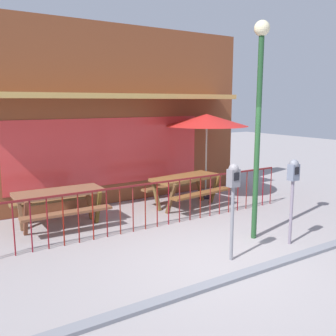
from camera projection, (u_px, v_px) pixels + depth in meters
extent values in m
plane|color=gray|center=(221.00, 261.00, 6.31)|extent=(40.00, 40.00, 0.00)
cube|color=#481922|center=(108.00, 201.00, 10.12)|extent=(8.09, 0.54, 0.01)
cube|color=brown|center=(106.00, 116.00, 9.73)|extent=(8.09, 0.50, 4.50)
cube|color=#D83838|center=(111.00, 152.00, 9.67)|extent=(5.26, 0.02, 1.70)
cube|color=tan|center=(117.00, 96.00, 9.09)|extent=(6.88, 0.86, 0.12)
cube|color=maroon|center=(157.00, 183.00, 7.85)|extent=(6.80, 0.04, 0.04)
cylinder|color=maroon|center=(14.00, 229.00, 6.43)|extent=(0.02, 0.02, 0.95)
cylinder|color=maroon|center=(31.00, 226.00, 6.58)|extent=(0.02, 0.02, 0.95)
cylinder|color=maroon|center=(48.00, 223.00, 6.73)|extent=(0.02, 0.02, 0.95)
cylinder|color=maroon|center=(63.00, 221.00, 6.88)|extent=(0.02, 0.02, 0.95)
cylinder|color=maroon|center=(78.00, 218.00, 7.03)|extent=(0.02, 0.02, 0.95)
cylinder|color=maroon|center=(93.00, 216.00, 7.18)|extent=(0.02, 0.02, 0.95)
cylinder|color=maroon|center=(107.00, 213.00, 7.33)|extent=(0.02, 0.02, 0.95)
cylinder|color=maroon|center=(120.00, 211.00, 7.48)|extent=(0.02, 0.02, 0.95)
cylinder|color=maroon|center=(133.00, 209.00, 7.64)|extent=(0.02, 0.02, 0.95)
cylinder|color=maroon|center=(145.00, 207.00, 7.79)|extent=(0.02, 0.02, 0.95)
cylinder|color=maroon|center=(157.00, 205.00, 7.94)|extent=(0.02, 0.02, 0.95)
cylinder|color=maroon|center=(169.00, 203.00, 8.09)|extent=(0.02, 0.02, 0.95)
cylinder|color=maroon|center=(180.00, 201.00, 8.24)|extent=(0.02, 0.02, 0.95)
cylinder|color=maroon|center=(190.00, 199.00, 8.39)|extent=(0.02, 0.02, 0.95)
cylinder|color=maroon|center=(200.00, 198.00, 8.54)|extent=(0.02, 0.02, 0.95)
cylinder|color=maroon|center=(210.00, 196.00, 8.69)|extent=(0.02, 0.02, 0.95)
cylinder|color=maroon|center=(220.00, 194.00, 8.84)|extent=(0.02, 0.02, 0.95)
cylinder|color=maroon|center=(229.00, 193.00, 8.99)|extent=(0.02, 0.02, 0.95)
cylinder|color=maroon|center=(238.00, 191.00, 9.14)|extent=(0.02, 0.02, 0.95)
cylinder|color=maroon|center=(247.00, 190.00, 9.29)|extent=(0.02, 0.02, 0.95)
cylinder|color=maroon|center=(255.00, 189.00, 9.44)|extent=(0.02, 0.02, 0.95)
cylinder|color=maroon|center=(263.00, 187.00, 9.59)|extent=(0.02, 0.02, 0.95)
cylinder|color=maroon|center=(271.00, 186.00, 9.74)|extent=(0.02, 0.02, 0.95)
cube|color=brown|center=(59.00, 192.00, 7.91)|extent=(1.81, 0.79, 0.07)
cube|color=brown|center=(68.00, 213.00, 7.50)|extent=(1.80, 0.29, 0.05)
cube|color=brown|center=(53.00, 201.00, 8.42)|extent=(1.80, 0.29, 0.05)
cube|color=brown|center=(26.00, 219.00, 7.36)|extent=(0.08, 0.35, 0.78)
cube|color=brown|center=(20.00, 212.00, 7.83)|extent=(0.08, 0.35, 0.78)
cube|color=brown|center=(98.00, 208.00, 8.12)|extent=(0.08, 0.35, 0.78)
cube|color=brown|center=(89.00, 202.00, 8.59)|extent=(0.08, 0.35, 0.78)
cube|color=brown|center=(186.00, 178.00, 9.45)|extent=(1.89, 1.00, 0.07)
cube|color=brown|center=(202.00, 193.00, 9.09)|extent=(1.82, 0.50, 0.05)
cube|color=brown|center=(172.00, 186.00, 9.91)|extent=(1.82, 0.50, 0.05)
cube|color=brown|center=(171.00, 199.00, 8.83)|extent=(0.12, 0.36, 0.78)
cube|color=brown|center=(156.00, 195.00, 9.25)|extent=(0.12, 0.36, 0.78)
cube|color=brown|center=(214.00, 190.00, 9.77)|extent=(0.12, 0.36, 0.78)
cube|color=brown|center=(199.00, 186.00, 10.19)|extent=(0.12, 0.36, 0.78)
cylinder|color=black|center=(205.00, 197.00, 10.44)|extent=(0.36, 0.36, 0.05)
cylinder|color=#B6C1B0|center=(206.00, 158.00, 10.25)|extent=(0.04, 0.04, 2.23)
cone|color=red|center=(207.00, 120.00, 10.08)|extent=(2.20, 2.20, 0.32)
cylinder|color=slate|center=(232.00, 224.00, 6.24)|extent=(0.06, 0.06, 1.25)
cube|color=slate|center=(233.00, 178.00, 6.11)|extent=(0.18, 0.14, 0.29)
sphere|color=slate|center=(234.00, 169.00, 6.08)|extent=(0.17, 0.17, 0.17)
cube|color=black|center=(237.00, 177.00, 6.04)|extent=(0.11, 0.01, 0.13)
cylinder|color=slate|center=(291.00, 212.00, 6.96)|extent=(0.06, 0.06, 1.20)
cube|color=slate|center=(293.00, 172.00, 6.84)|extent=(0.18, 0.14, 0.30)
sphere|color=slate|center=(294.00, 164.00, 6.81)|extent=(0.17, 0.17, 0.17)
cube|color=black|center=(297.00, 171.00, 6.77)|extent=(0.11, 0.01, 0.13)
cylinder|color=#204925|center=(257.00, 141.00, 7.05)|extent=(0.10, 0.10, 3.76)
sphere|color=beige|center=(262.00, 28.00, 6.71)|extent=(0.28, 0.28, 0.28)
cube|color=slate|center=(247.00, 274.00, 5.80)|extent=(11.33, 0.20, 0.11)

